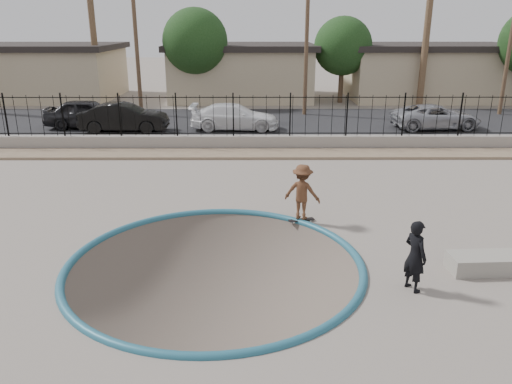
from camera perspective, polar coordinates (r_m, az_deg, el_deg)
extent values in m
cube|color=#6F635C|center=(24.41, -2.37, 3.40)|extent=(120.00, 120.00, 2.20)
torus|color=#235C71|center=(11.85, -4.71, -8.28)|extent=(7.04, 7.04, 0.20)
cube|color=#967E62|center=(21.41, -2.68, 4.38)|extent=(42.00, 1.60, 0.11)
cube|color=gray|center=(22.42, -2.57, 5.69)|extent=(42.00, 0.45, 0.60)
cube|color=black|center=(22.33, -2.58, 6.74)|extent=(40.00, 0.04, 0.03)
cube|color=black|center=(22.05, -2.65, 10.76)|extent=(40.00, 0.04, 0.04)
cube|color=black|center=(29.03, -2.04, 8.15)|extent=(90.00, 8.00, 0.04)
cube|color=tan|center=(41.38, -23.40, 12.29)|extent=(11.00, 8.00, 3.50)
cube|color=black|center=(41.25, -23.76, 14.96)|extent=(11.60, 8.60, 0.40)
cube|color=tan|center=(38.20, -1.63, 13.35)|extent=(10.00, 8.00, 3.50)
cube|color=black|center=(38.06, -1.65, 16.27)|extent=(10.60, 8.60, 0.40)
cube|color=tan|center=(40.36, 19.19, 12.65)|extent=(12.00, 8.00, 3.50)
cube|color=black|center=(40.24, 19.49, 15.40)|extent=(12.60, 8.60, 0.40)
cylinder|color=brown|center=(37.17, -18.06, 16.58)|extent=(0.44, 0.44, 9.00)
cylinder|color=brown|center=(35.30, 18.97, 17.24)|extent=(0.44, 0.44, 10.00)
cylinder|color=#473323|center=(31.30, -13.56, 16.71)|extent=(0.24, 0.24, 9.00)
cylinder|color=#473323|center=(30.68, 5.83, 17.54)|extent=(0.24, 0.24, 9.50)
cylinder|color=#473323|center=(34.05, 27.13, 15.37)|extent=(0.24, 0.24, 9.00)
cylinder|color=#473323|center=(34.95, -6.80, 12.31)|extent=(0.34, 0.34, 3.00)
sphere|color=#143311|center=(34.76, -6.98, 16.73)|extent=(4.32, 4.32, 4.32)
cylinder|color=#473323|center=(36.25, 9.67, 12.21)|extent=(0.34, 0.34, 2.75)
sphere|color=#143311|center=(36.06, 9.90, 16.12)|extent=(3.96, 3.96, 3.96)
imported|color=brown|center=(14.02, 5.30, -0.38)|extent=(1.17, 0.91, 1.58)
cube|color=black|center=(14.28, 5.21, -3.17)|extent=(0.77, 0.38, 0.02)
cylinder|color=silver|center=(14.15, 4.35, -3.50)|extent=(0.05, 0.04, 0.05)
cylinder|color=silver|center=(14.27, 4.16, -3.30)|extent=(0.05, 0.04, 0.05)
cylinder|color=silver|center=(14.32, 6.25, -3.28)|extent=(0.05, 0.04, 0.05)
cylinder|color=silver|center=(14.44, 6.04, -3.08)|extent=(0.05, 0.04, 0.05)
imported|color=black|center=(10.96, 17.72, -6.97)|extent=(0.60, 0.68, 1.56)
cube|color=gray|center=(12.56, 24.66, -7.40)|extent=(1.63, 0.78, 0.40)
imported|color=black|center=(28.30, -18.64, 8.51)|extent=(4.53, 2.01, 1.51)
imported|color=black|center=(26.70, -14.85, 8.24)|extent=(4.45, 1.61, 1.46)
imported|color=white|center=(26.41, -2.46, 8.59)|extent=(4.64, 2.00, 1.33)
imported|color=#9FA0A7|center=(28.21, 19.86, 8.09)|extent=(4.73, 2.49, 1.27)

